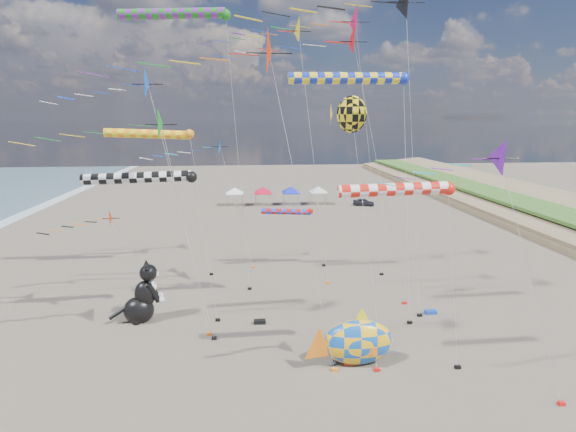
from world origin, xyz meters
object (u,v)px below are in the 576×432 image
Objects in this scene: fish_inflatable at (357,342)px; child_blue at (334,358)px; child_green at (371,335)px; parked_car at (364,202)px; person_adult at (348,341)px; cat_inflatable at (141,292)px.

child_blue is (-1.49, -0.05, -1.04)m from fish_inflatable.
child_green is 4.05m from child_blue.
fish_inflatable is 1.81m from child_blue.
fish_inflatable is at bearing -174.74° from parked_car.
child_blue is 0.25× the size of parked_car.
person_adult is 2.02m from child_blue.
fish_inflatable reaches higher than child_green.
cat_inflatable reaches higher than fish_inflatable.
child_green is at bearing 30.86° from person_adult.
child_green is at bearing -32.95° from cat_inflatable.
cat_inflatable is at bearing 152.97° from fish_inflatable.
fish_inflatable reaches higher than parked_car.
fish_inflatable is 3.13m from child_green.
cat_inflatable is at bearing 97.89° from child_blue.
parked_car reaches higher than child_blue.
child_blue is (13.48, -7.69, -1.90)m from cat_inflatable.
child_blue is at bearing -176.25° from parked_car.
cat_inflatable reaches higher than person_adult.
person_adult is 2.14m from child_green.
person_adult reaches higher than parked_car.
cat_inflatable is 16.83m from fish_inflatable.
cat_inflatable is 15.64m from child_blue.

